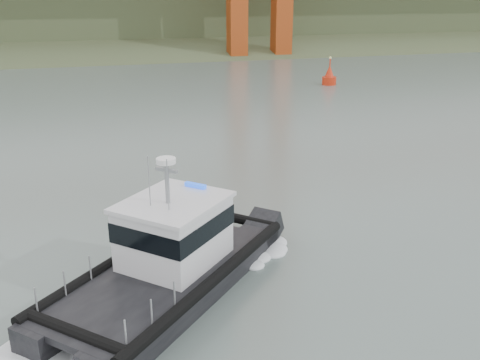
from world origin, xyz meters
name	(u,v)px	position (x,y,z in m)	size (l,w,h in m)	color
ground	(328,311)	(0.00, 0.00, 0.00)	(400.00, 400.00, 0.00)	#4F5E59
headlands	(110,7)	(0.00, 125.50, 7.05)	(500.00, 105.36, 27.12)	#344628
patrol_boat	(170,256)	(-5.25, 3.20, 1.39)	(10.98, 11.01, 5.53)	black
nav_buoy	(329,77)	(21.37, 45.39, 0.95)	(1.74, 1.74, 3.62)	red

